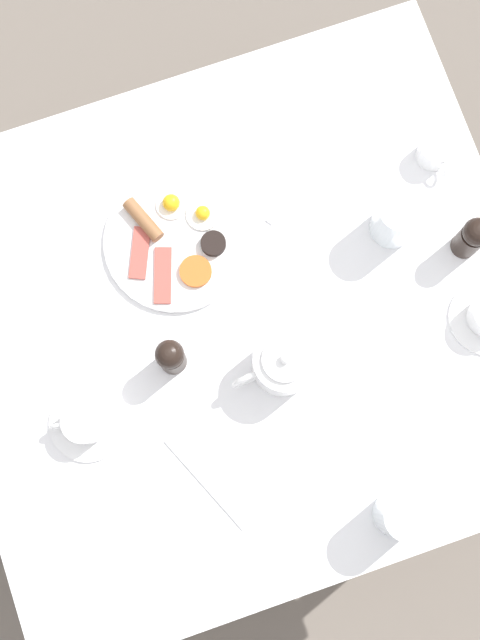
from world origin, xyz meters
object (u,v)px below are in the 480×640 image
teapot_near (283,364)px  pepper_grinder (171,357)px  salt_grinder (472,236)px  knife_by_plate (206,483)px  water_glass_tall (397,219)px  teacup_with_saucer_left (85,422)px  creamer_jug (435,152)px  water_glass_short (402,515)px  breakfast_plate (176,240)px  fork_by_plate (298,187)px

teapot_near → pepper_grinder: 0.19m
salt_grinder → knife_by_plate: bearing=-66.6°
water_glass_tall → salt_grinder: size_ratio=0.96×
teacup_with_saucer_left → knife_by_plate: size_ratio=0.70×
creamer_jug → salt_grinder: salt_grinder is taller
water_glass_tall → pepper_grinder: size_ratio=0.96×
creamer_jug → salt_grinder: (0.18, -0.01, 0.04)m
teapot_near → water_glass_short: bearing=-76.3°
teapot_near → water_glass_short: water_glass_short is taller
water_glass_short → breakfast_plate: bearing=-160.6°
teapot_near → fork_by_plate: size_ratio=1.25×
pepper_grinder → fork_by_plate: 0.40m
water_glass_short → creamer_jug: 0.66m
breakfast_plate → water_glass_short: water_glass_short is taller
breakfast_plate → water_glass_tall: (0.10, 0.38, 0.05)m
pepper_grinder → fork_by_plate: (-0.23, 0.32, -0.06)m
creamer_jug → pepper_grinder: 0.62m
water_glass_short → creamer_jug: bearing=153.4°
teacup_with_saucer_left → pepper_grinder: bearing=107.3°
breakfast_plate → pepper_grinder: size_ratio=2.16×
water_glass_short → salt_grinder: bearing=145.0°
breakfast_plate → knife_by_plate: size_ratio=1.34×
teacup_with_saucer_left → salt_grinder: size_ratio=1.13×
water_glass_tall → creamer_jug: (-0.10, 0.12, -0.03)m
salt_grinder → fork_by_plate: 0.33m
breakfast_plate → pepper_grinder: 0.23m
water_glass_tall → creamer_jug: 0.16m
creamer_jug → breakfast_plate: bearing=-90.1°
breakfast_plate → knife_by_plate: 0.44m
breakfast_plate → water_glass_tall: 0.40m
creamer_jug → knife_by_plate: size_ratio=0.42×
creamer_jug → pepper_grinder: size_ratio=0.67×
creamer_jug → fork_by_plate: creamer_jug is taller
breakfast_plate → salt_grinder: 0.53m
salt_grinder → teapot_near: bearing=-75.3°
pepper_grinder → creamer_jug: bearing=109.9°
salt_grinder → knife_by_plate: (0.25, -0.59, -0.06)m
water_glass_short → salt_grinder: (-0.41, 0.29, 0.00)m
teacup_with_saucer_left → breakfast_plate: bearing=136.4°
creamer_jug → fork_by_plate: bearing=-95.4°
pepper_grinder → knife_by_plate: bearing=-3.6°
fork_by_plate → pepper_grinder: bearing=-54.0°
water_glass_tall → salt_grinder: bearing=56.5°
pepper_grinder → knife_by_plate: pepper_grinder is taller
salt_grinder → knife_by_plate: size_ratio=0.62×
teacup_with_saucer_left → water_glass_tall: (-0.16, 0.64, 0.03)m
water_glass_tall → fork_by_plate: bearing=-133.1°
water_glass_short → knife_by_plate: (-0.16, -0.30, -0.06)m
teapot_near → pepper_grinder: pepper_grinder is taller
teacup_with_saucer_left → fork_by_plate: teacup_with_saucer_left is taller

